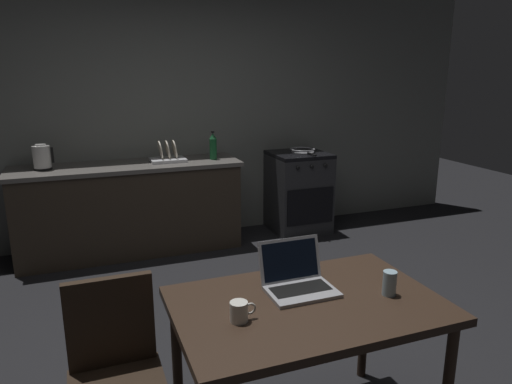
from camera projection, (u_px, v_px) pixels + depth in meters
The scene contains 13 objects.
ground_plane at pixel (258, 349), 3.08m from camera, with size 12.00×12.00×0.00m, color black.
back_wall at pixel (203, 111), 5.05m from camera, with size 6.40×0.10×2.67m, color gray.
kitchen_counter at pixel (130, 208), 4.66m from camera, with size 2.16×0.64×0.89m.
stove_oven at pixel (298, 192), 5.29m from camera, with size 0.60×0.62×0.89m.
dining_table at pixel (307, 317), 2.17m from camera, with size 1.22×0.78×0.75m.
chair at pixel (115, 368), 2.04m from camera, with size 0.40×0.40×0.90m.
laptop at pixel (298, 281), 2.26m from camera, with size 0.32×0.28×0.22m.
electric_kettle at pixel (42, 158), 4.27m from camera, with size 0.18×0.16×0.24m.
bottle at pixel (213, 146), 4.76m from camera, with size 0.07×0.07×0.29m.
frying_pan at pixel (303, 151), 5.16m from camera, with size 0.27×0.44×0.05m.
coffee_mug at pixel (239, 312), 1.97m from camera, with size 0.12×0.08×0.09m.
drinking_glass at pixel (390, 283), 2.20m from camera, with size 0.06×0.06×0.12m.
dish_rack at pixel (168, 157), 4.67m from camera, with size 0.34×0.26×0.21m.
Camera 1 is at (-0.98, -2.54, 1.77)m, focal length 33.21 mm.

